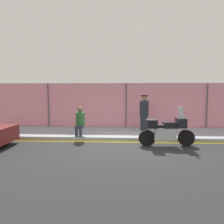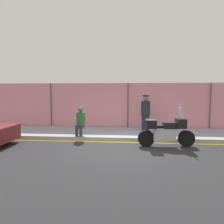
% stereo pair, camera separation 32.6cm
% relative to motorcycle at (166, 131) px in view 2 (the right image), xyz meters
% --- Properties ---
extents(ground_plane, '(120.00, 120.00, 0.00)m').
position_rel_motorcycle_xyz_m(ground_plane, '(-1.46, -0.30, -0.59)').
color(ground_plane, '#262628').
extents(sidewalk, '(30.80, 2.74, 0.15)m').
position_rel_motorcycle_xyz_m(sidewalk, '(-1.46, 2.02, -0.51)').
color(sidewalk, '#8E93A3').
rests_on(sidewalk, ground_plane).
extents(curb_paint_stripe, '(30.80, 0.18, 0.01)m').
position_rel_motorcycle_xyz_m(curb_paint_stripe, '(-1.46, 0.56, -0.58)').
color(curb_paint_stripe, gold).
rests_on(curb_paint_stripe, ground_plane).
extents(storefront_fence, '(29.26, 0.17, 2.45)m').
position_rel_motorcycle_xyz_m(storefront_fence, '(-1.46, 3.47, 0.64)').
color(storefront_fence, pink).
rests_on(storefront_fence, ground_plane).
extents(motorcycle, '(2.07, 0.59, 1.45)m').
position_rel_motorcycle_xyz_m(motorcycle, '(0.00, 0.00, 0.00)').
color(motorcycle, black).
rests_on(motorcycle, ground_plane).
extents(officer_standing, '(0.43, 0.43, 1.70)m').
position_rel_motorcycle_xyz_m(officer_standing, '(-0.60, 2.44, 0.42)').
color(officer_standing, '#1E2328').
rests_on(officer_standing, sidewalk).
extents(person_seated_on_curb, '(0.39, 0.64, 1.22)m').
position_rel_motorcycle_xyz_m(person_seated_on_curb, '(-3.43, 1.07, 0.23)').
color(person_seated_on_curb, '#2D3342').
rests_on(person_seated_on_curb, sidewalk).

